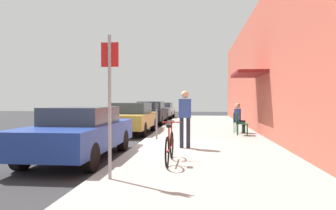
{
  "coord_description": "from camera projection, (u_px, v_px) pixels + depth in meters",
  "views": [
    {
      "loc": [
        2.02,
        -9.76,
        1.55
      ],
      "look_at": [
        0.13,
        8.37,
        1.24
      ],
      "focal_mm": 32.74,
      "sensor_mm": 36.0,
      "label": 1
    }
  ],
  "objects": [
    {
      "name": "parked_car_0",
      "position": [
        80.0,
        132.0,
        8.02
      ],
      "size": [
        1.8,
        4.4,
        1.36
      ],
      "color": "navy",
      "rests_on": "ground_plane"
    },
    {
      "name": "parked_car_2",
      "position": [
        151.0,
        112.0,
        19.57
      ],
      "size": [
        1.8,
        4.4,
        1.44
      ],
      "color": "black",
      "rests_on": "ground_plane"
    },
    {
      "name": "parked_car_1",
      "position": [
        132.0,
        118.0,
        14.06
      ],
      "size": [
        1.8,
        4.4,
        1.41
      ],
      "color": "#A58433",
      "rests_on": "ground_plane"
    },
    {
      "name": "pedestrian_standing",
      "position": [
        185.0,
        114.0,
        9.07
      ],
      "size": [
        0.36,
        0.22,
        1.7
      ],
      "color": "#232838",
      "rests_on": "sidewalk_slab"
    },
    {
      "name": "parked_car_3",
      "position": [
        163.0,
        110.0,
        25.66
      ],
      "size": [
        1.8,
        4.4,
        1.32
      ],
      "color": "#B7B7BC",
      "rests_on": "ground_plane"
    },
    {
      "name": "cafe_chair_0",
      "position": [
        240.0,
        123.0,
        12.37
      ],
      "size": [
        0.52,
        0.52,
        0.87
      ],
      "color": "#14592D",
      "rests_on": "sidewalk_slab"
    },
    {
      "name": "street_sign",
      "position": [
        110.0,
        95.0,
        5.52
      ],
      "size": [
        0.32,
        0.06,
        2.6
      ],
      "color": "gray",
      "rests_on": "sidewalk_slab"
    },
    {
      "name": "cafe_chair_1",
      "position": [
        238.0,
        121.0,
        13.34
      ],
      "size": [
        0.56,
        0.56,
        0.87
      ],
      "color": "#14592D",
      "rests_on": "sidewalk_slab"
    },
    {
      "name": "ground_plane",
      "position": [
        137.0,
        148.0,
        9.95
      ],
      "size": [
        60.0,
        60.0,
        0.0
      ],
      "primitive_type": "plane",
      "color": "#2D2D30"
    },
    {
      "name": "sidewalk_slab",
      "position": [
        206.0,
        139.0,
        11.7
      ],
      "size": [
        4.5,
        32.0,
        0.12
      ],
      "primitive_type": "cube",
      "color": "#9E9B93",
      "rests_on": "ground_plane"
    },
    {
      "name": "bicycle_0",
      "position": [
        170.0,
        147.0,
        6.97
      ],
      "size": [
        0.46,
        1.71,
        0.9
      ],
      "color": "black",
      "rests_on": "sidewalk_slab"
    },
    {
      "name": "building_facade",
      "position": [
        271.0,
        65.0,
        11.41
      ],
      "size": [
        1.4,
        32.0,
        5.74
      ],
      "color": "#BC5442",
      "rests_on": "ground_plane"
    },
    {
      "name": "seated_patron_1",
      "position": [
        239.0,
        117.0,
        13.31
      ],
      "size": [
        0.51,
        0.47,
        1.29
      ],
      "color": "#232838",
      "rests_on": "sidewalk_slab"
    },
    {
      "name": "parking_meter",
      "position": [
        157.0,
        118.0,
        11.13
      ],
      "size": [
        0.12,
        0.1,
        1.32
      ],
      "color": "slate",
      "rests_on": "sidewalk_slab"
    }
  ]
}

